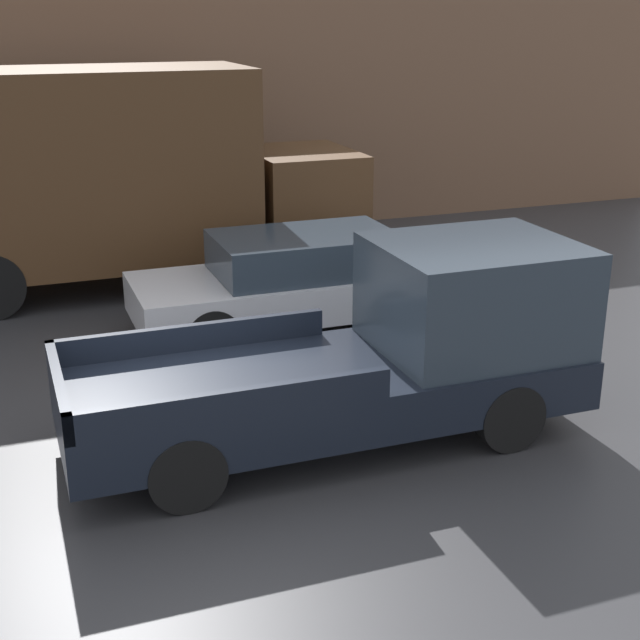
% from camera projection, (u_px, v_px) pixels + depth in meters
% --- Properties ---
extents(ground_plane, '(60.00, 60.00, 0.00)m').
position_uv_depth(ground_plane, '(207.00, 469.00, 9.42)').
color(ground_plane, '#2D2D30').
extents(building_wall, '(28.00, 0.15, 5.21)m').
position_uv_depth(building_wall, '(80.00, 115.00, 17.57)').
color(building_wall, brown).
rests_on(building_wall, ground).
extents(pickup_truck, '(5.78, 2.07, 2.13)m').
position_uv_depth(pickup_truck, '(385.00, 350.00, 9.97)').
color(pickup_truck, black).
rests_on(pickup_truck, ground).
extents(car, '(4.84, 1.91, 1.47)m').
position_uv_depth(car, '(299.00, 280.00, 13.29)').
color(car, silver).
rests_on(car, ground).
extents(delivery_truck, '(8.29, 2.47, 3.70)m').
position_uv_depth(delivery_truck, '(95.00, 175.00, 14.89)').
color(delivery_truck, '#472D19').
rests_on(delivery_truck, ground).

